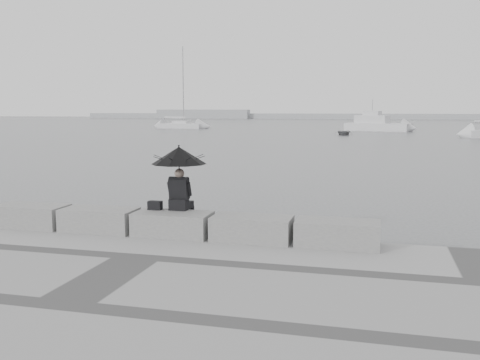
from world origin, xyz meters
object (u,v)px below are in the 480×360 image
(seated_person, at_px, (179,163))
(dinghy, at_px, (344,132))
(sailboat_left, at_px, (181,125))
(motor_cruiser, at_px, (378,125))

(seated_person, bearing_deg, dinghy, 89.27)
(sailboat_left, distance_m, motor_cruiser, 30.53)
(dinghy, bearing_deg, motor_cruiser, 64.56)
(motor_cruiser, bearing_deg, seated_person, -72.92)
(sailboat_left, relative_size, dinghy, 3.82)
(sailboat_left, xyz_separation_m, motor_cruiser, (30.43, -2.37, 0.36))
(sailboat_left, height_order, motor_cruiser, sailboat_left)
(seated_person, distance_m, dinghy, 54.91)
(sailboat_left, bearing_deg, dinghy, -25.34)
(motor_cruiser, relative_size, dinghy, 2.80)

